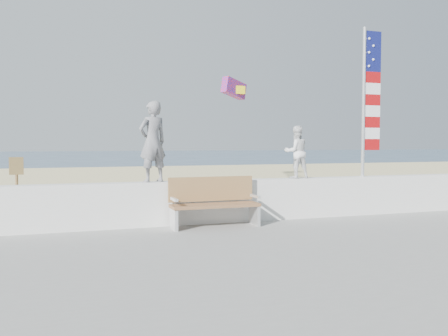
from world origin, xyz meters
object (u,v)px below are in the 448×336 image
at_px(bench, 214,201).
at_px(flag, 368,96).
at_px(child, 296,152).
at_px(adult, 153,142).

bearing_deg(bench, flag, 6.51).
height_order(child, bench, child).
relative_size(bench, flag, 0.51).
xyz_separation_m(adult, child, (3.25, 0.00, -0.23)).
xyz_separation_m(bench, flag, (3.98, 0.45, 2.30)).
relative_size(child, bench, 0.65).
bearing_deg(child, flag, -176.48).
bearing_deg(flag, child, 179.99).
distance_m(child, bench, 2.36).
relative_size(adult, bench, 0.91).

